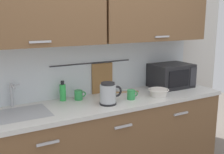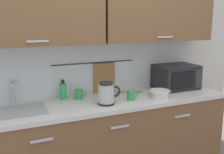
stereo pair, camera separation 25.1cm
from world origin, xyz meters
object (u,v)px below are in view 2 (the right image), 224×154
at_px(dish_soap_bottle, 63,91).
at_px(mug_near_sink, 79,94).
at_px(electric_kettle, 107,94).
at_px(mixing_bowl, 160,93).
at_px(microwave, 176,77).
at_px(wooden_spoon, 132,92).
at_px(mug_by_kettle, 131,95).

distance_m(dish_soap_bottle, mug_near_sink, 0.16).
relative_size(electric_kettle, mixing_bowl, 1.06).
bearing_deg(microwave, wooden_spoon, 176.38).
distance_m(electric_kettle, mixing_bowl, 0.58).
bearing_deg(mixing_bowl, mug_by_kettle, 171.30).
bearing_deg(mug_near_sink, microwave, -2.50).
bearing_deg(mug_near_sink, electric_kettle, -55.79).
height_order(electric_kettle, dish_soap_bottle, electric_kettle).
bearing_deg(mug_by_kettle, mug_near_sink, 151.97).
xyz_separation_m(mug_near_sink, wooden_spoon, (0.59, -0.01, -0.04)).
xyz_separation_m(electric_kettle, wooden_spoon, (0.40, 0.26, -0.10)).
bearing_deg(mug_by_kettle, electric_kettle, -174.34).
relative_size(dish_soap_bottle, mug_near_sink, 1.63).
distance_m(dish_soap_bottle, mug_by_kettle, 0.67).
bearing_deg(electric_kettle, microwave, 13.10).
bearing_deg(electric_kettle, mug_near_sink, 124.21).
distance_m(mixing_bowl, wooden_spoon, 0.33).
bearing_deg(electric_kettle, dish_soap_bottle, 136.09).
xyz_separation_m(electric_kettle, dish_soap_bottle, (-0.33, 0.32, -0.01)).
height_order(electric_kettle, wooden_spoon, electric_kettle).
xyz_separation_m(mixing_bowl, wooden_spoon, (-0.17, 0.27, -0.04)).
xyz_separation_m(microwave, wooden_spoon, (-0.55, 0.03, -0.13)).
bearing_deg(electric_kettle, wooden_spoon, 32.41).
distance_m(mug_near_sink, mixing_bowl, 0.81).
distance_m(mug_near_sink, wooden_spoon, 0.59).
bearing_deg(microwave, mug_by_kettle, -164.00).
bearing_deg(wooden_spoon, electric_kettle, -147.59).
bearing_deg(wooden_spoon, mug_near_sink, 178.55).
xyz_separation_m(electric_kettle, mug_near_sink, (-0.18, 0.27, -0.05)).
xyz_separation_m(dish_soap_bottle, mug_by_kettle, (0.60, -0.29, -0.04)).
relative_size(microwave, mug_near_sink, 3.83).
bearing_deg(wooden_spoon, mixing_bowl, -57.69).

